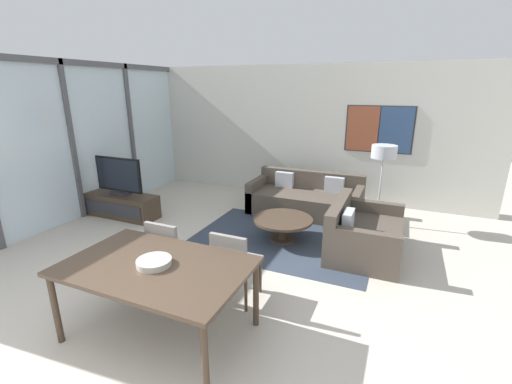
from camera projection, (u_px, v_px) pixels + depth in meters
wall_back at (302, 133)px, 7.35m from camera, size 7.70×0.09×2.80m
window_wall_left at (70, 135)px, 6.03m from camera, size 0.07×5.86×2.80m
area_rug at (282, 239)px, 5.49m from camera, size 2.79×2.00×0.01m
tv_console at (122, 205)px, 6.42m from camera, size 1.42×0.49×0.43m
television at (119, 177)px, 6.26m from camera, size 1.02×0.20×0.70m
sofa_main at (306, 199)px, 6.62m from camera, size 2.09×0.97×0.76m
sofa_side at (360, 235)px, 5.01m from camera, size 0.97×1.41×0.76m
coffee_table at (283, 224)px, 5.41m from camera, size 0.94×0.94×0.36m
dining_table at (156, 271)px, 3.21m from camera, size 1.74×1.09×0.76m
dining_chair_left at (169, 248)px, 4.07m from camera, size 0.46×0.46×0.86m
dining_chair_centre at (234, 261)px, 3.77m from camera, size 0.46×0.46×0.86m
fruit_bowl at (154, 262)px, 3.17m from camera, size 0.32×0.32×0.06m
floor_lamp at (384, 156)px, 5.77m from camera, size 0.41×0.41×1.41m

